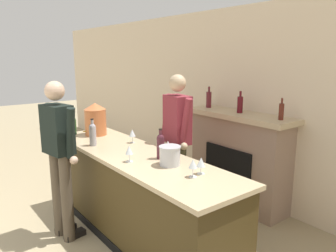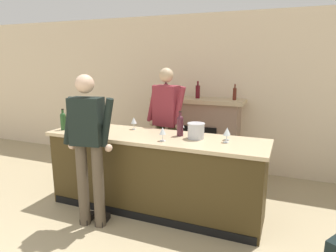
{
  "view_description": "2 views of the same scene",
  "coord_description": "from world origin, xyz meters",
  "px_view_note": "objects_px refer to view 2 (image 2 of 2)",
  "views": [
    {
      "loc": [
        3.13,
        0.62,
        2.06
      ],
      "look_at": [
        0.36,
        2.76,
        1.31
      ],
      "focal_mm": 35.0,
      "sensor_mm": 36.0,
      "label": 1
    },
    {
      "loc": [
        1.75,
        -0.92,
        1.96
      ],
      "look_at": [
        0.32,
        2.58,
        1.12
      ],
      "focal_mm": 32.0,
      "sensor_mm": 36.0,
      "label": 2
    }
  ],
  "objects_px": {
    "copper_dispenser": "(86,113)",
    "wine_glass_mid_counter": "(182,125)",
    "person_bartender": "(166,123)",
    "wine_glass_front_right": "(163,131)",
    "ice_bucket_steel": "(196,131)",
    "wine_bottle_merlot_tall": "(63,120)",
    "person_customer": "(89,145)",
    "wine_glass_back_row": "(226,133)",
    "wine_glass_by_dispenser": "(134,121)",
    "wine_glass_front_left": "(227,131)",
    "wine_bottle_chardonnay_pale": "(180,125)",
    "fireplace_stone": "(197,134)",
    "wine_bottle_cabernet_heavy": "(104,124)"
  },
  "relations": [
    {
      "from": "person_customer",
      "to": "person_bartender",
      "type": "bearing_deg",
      "value": 73.05
    },
    {
      "from": "wine_bottle_merlot_tall",
      "to": "wine_glass_mid_counter",
      "type": "height_order",
      "value": "wine_bottle_merlot_tall"
    },
    {
      "from": "copper_dispenser",
      "to": "wine_glass_by_dispenser",
      "type": "height_order",
      "value": "copper_dispenser"
    },
    {
      "from": "person_customer",
      "to": "wine_glass_back_row",
      "type": "height_order",
      "value": "person_customer"
    },
    {
      "from": "person_customer",
      "to": "wine_bottle_cabernet_heavy",
      "type": "height_order",
      "value": "person_customer"
    },
    {
      "from": "wine_glass_by_dispenser",
      "to": "wine_glass_back_row",
      "type": "bearing_deg",
      "value": -8.36
    },
    {
      "from": "wine_bottle_cabernet_heavy",
      "to": "wine_glass_mid_counter",
      "type": "height_order",
      "value": "wine_bottle_cabernet_heavy"
    },
    {
      "from": "wine_glass_mid_counter",
      "to": "wine_glass_back_row",
      "type": "distance_m",
      "value": 0.66
    },
    {
      "from": "wine_glass_front_left",
      "to": "copper_dispenser",
      "type": "bearing_deg",
      "value": -177.6
    },
    {
      "from": "wine_glass_by_dispenser",
      "to": "wine_glass_front_left",
      "type": "xyz_separation_m",
      "value": [
        1.32,
        -0.08,
        -0.01
      ]
    },
    {
      "from": "fireplace_stone",
      "to": "wine_bottle_cabernet_heavy",
      "type": "bearing_deg",
      "value": -110.26
    },
    {
      "from": "fireplace_stone",
      "to": "wine_glass_mid_counter",
      "type": "distance_m",
      "value": 1.5
    },
    {
      "from": "wine_glass_front_right",
      "to": "fireplace_stone",
      "type": "bearing_deg",
      "value": 93.68
    },
    {
      "from": "person_customer",
      "to": "wine_glass_by_dispenser",
      "type": "relative_size",
      "value": 10.6
    },
    {
      "from": "copper_dispenser",
      "to": "wine_bottle_chardonnay_pale",
      "type": "height_order",
      "value": "copper_dispenser"
    },
    {
      "from": "ice_bucket_steel",
      "to": "wine_bottle_merlot_tall",
      "type": "xyz_separation_m",
      "value": [
        -1.83,
        -0.24,
        0.04
      ]
    },
    {
      "from": "wine_glass_front_right",
      "to": "wine_glass_front_left",
      "type": "height_order",
      "value": "wine_glass_front_right"
    },
    {
      "from": "ice_bucket_steel",
      "to": "wine_glass_front_left",
      "type": "distance_m",
      "value": 0.37
    },
    {
      "from": "fireplace_stone",
      "to": "wine_glass_front_right",
      "type": "relative_size",
      "value": 9.6
    },
    {
      "from": "copper_dispenser",
      "to": "ice_bucket_steel",
      "type": "distance_m",
      "value": 1.62
    },
    {
      "from": "wine_glass_front_right",
      "to": "copper_dispenser",
      "type": "bearing_deg",
      "value": 169.09
    },
    {
      "from": "wine_bottle_chardonnay_pale",
      "to": "wine_glass_mid_counter",
      "type": "relative_size",
      "value": 1.87
    },
    {
      "from": "wine_glass_front_right",
      "to": "wine_bottle_merlot_tall",
      "type": "bearing_deg",
      "value": 179.24
    },
    {
      "from": "copper_dispenser",
      "to": "wine_glass_front_right",
      "type": "height_order",
      "value": "copper_dispenser"
    },
    {
      "from": "person_bartender",
      "to": "wine_glass_front_right",
      "type": "relative_size",
      "value": 10.94
    },
    {
      "from": "fireplace_stone",
      "to": "copper_dispenser",
      "type": "height_order",
      "value": "fireplace_stone"
    },
    {
      "from": "person_customer",
      "to": "wine_glass_front_left",
      "type": "relative_size",
      "value": 11.53
    },
    {
      "from": "wine_bottle_chardonnay_pale",
      "to": "wine_glass_mid_counter",
      "type": "height_order",
      "value": "wine_bottle_chardonnay_pale"
    },
    {
      "from": "person_customer",
      "to": "wine_glass_by_dispenser",
      "type": "bearing_deg",
      "value": 82.35
    },
    {
      "from": "copper_dispenser",
      "to": "person_customer",
      "type": "bearing_deg",
      "value": -51.94
    },
    {
      "from": "ice_bucket_steel",
      "to": "wine_bottle_merlot_tall",
      "type": "relative_size",
      "value": 0.73
    },
    {
      "from": "wine_bottle_cabernet_heavy",
      "to": "wine_glass_back_row",
      "type": "bearing_deg",
      "value": 9.01
    },
    {
      "from": "wine_bottle_merlot_tall",
      "to": "wine_glass_front_right",
      "type": "distance_m",
      "value": 1.5
    },
    {
      "from": "person_customer",
      "to": "person_bartender",
      "type": "xyz_separation_m",
      "value": [
        0.41,
        1.34,
        0.03
      ]
    },
    {
      "from": "fireplace_stone",
      "to": "ice_bucket_steel",
      "type": "height_order",
      "value": "fireplace_stone"
    },
    {
      "from": "fireplace_stone",
      "to": "wine_glass_by_dispenser",
      "type": "height_order",
      "value": "fireplace_stone"
    },
    {
      "from": "wine_glass_front_right",
      "to": "wine_glass_mid_counter",
      "type": "distance_m",
      "value": 0.44
    },
    {
      "from": "copper_dispenser",
      "to": "fireplace_stone",
      "type": "bearing_deg",
      "value": 53.67
    },
    {
      "from": "ice_bucket_steel",
      "to": "wine_glass_by_dispenser",
      "type": "distance_m",
      "value": 0.96
    },
    {
      "from": "wine_bottle_merlot_tall",
      "to": "wine_glass_by_dispenser",
      "type": "relative_size",
      "value": 1.72
    },
    {
      "from": "ice_bucket_steel",
      "to": "wine_glass_by_dispenser",
      "type": "relative_size",
      "value": 1.26
    },
    {
      "from": "person_bartender",
      "to": "wine_glass_front_right",
      "type": "height_order",
      "value": "person_bartender"
    },
    {
      "from": "person_bartender",
      "to": "wine_bottle_chardonnay_pale",
      "type": "bearing_deg",
      "value": -52.98
    },
    {
      "from": "fireplace_stone",
      "to": "wine_glass_mid_counter",
      "type": "relative_size",
      "value": 9.49
    },
    {
      "from": "copper_dispenser",
      "to": "wine_glass_mid_counter",
      "type": "xyz_separation_m",
      "value": [
        1.37,
        0.18,
        -0.1
      ]
    },
    {
      "from": "person_customer",
      "to": "wine_bottle_chardonnay_pale",
      "type": "height_order",
      "value": "person_customer"
    },
    {
      "from": "wine_bottle_chardonnay_pale",
      "to": "wine_bottle_merlot_tall",
      "type": "bearing_deg",
      "value": -169.58
    },
    {
      "from": "copper_dispenser",
      "to": "wine_glass_back_row",
      "type": "xyz_separation_m",
      "value": [
        2.0,
        -0.03,
        -0.1
      ]
    },
    {
      "from": "fireplace_stone",
      "to": "ice_bucket_steel",
      "type": "bearing_deg",
      "value": -74.0
    },
    {
      "from": "wine_glass_front_right",
      "to": "wine_glass_by_dispenser",
      "type": "distance_m",
      "value": 0.74
    }
  ]
}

